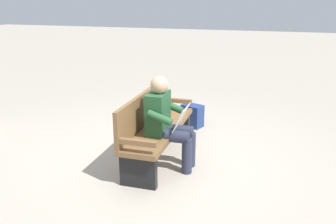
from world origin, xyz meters
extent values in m
plane|color=#A89E8E|center=(0.00, 0.00, 0.00)|extent=(40.00, 40.00, 0.00)
cube|color=brown|center=(0.00, 0.00, 0.42)|extent=(1.81, 0.52, 0.06)
cube|color=brown|center=(0.00, -0.21, 0.68)|extent=(1.80, 0.09, 0.45)
cube|color=brown|center=(-0.85, -0.02, 0.57)|extent=(0.07, 0.48, 0.06)
cube|color=brown|center=(0.85, 0.02, 0.57)|extent=(0.07, 0.48, 0.06)
cube|color=black|center=(-0.80, -0.02, 0.20)|extent=(0.09, 0.43, 0.39)
cube|color=black|center=(0.80, 0.02, 0.20)|extent=(0.09, 0.43, 0.39)
cube|color=#23512D|center=(0.21, 0.05, 0.71)|extent=(0.40, 0.23, 0.52)
sphere|color=tan|center=(0.21, 0.07, 1.07)|extent=(0.22, 0.22, 0.22)
cylinder|color=#282D42|center=(0.11, 0.26, 0.47)|extent=(0.16, 0.42, 0.15)
cylinder|color=#282D42|center=(0.31, 0.27, 0.47)|extent=(0.16, 0.42, 0.15)
cylinder|color=#282D42|center=(0.10, 0.45, 0.23)|extent=(0.13, 0.13, 0.45)
cylinder|color=#282D42|center=(0.30, 0.46, 0.23)|extent=(0.13, 0.13, 0.45)
cylinder|color=#23512D|center=(-0.03, 0.15, 0.74)|extent=(0.10, 0.31, 0.18)
cylinder|color=#23512D|center=(0.45, 0.16, 0.74)|extent=(0.10, 0.31, 0.18)
cube|color=silver|center=(0.21, 0.35, 0.68)|extent=(0.40, 0.14, 0.27)
cube|color=navy|center=(-1.33, 0.12, 0.19)|extent=(0.32, 0.39, 0.37)
cube|color=navy|center=(-1.45, 0.17, 0.13)|extent=(0.12, 0.24, 0.17)
camera|label=1|loc=(4.11, 1.42, 2.07)|focal=37.58mm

